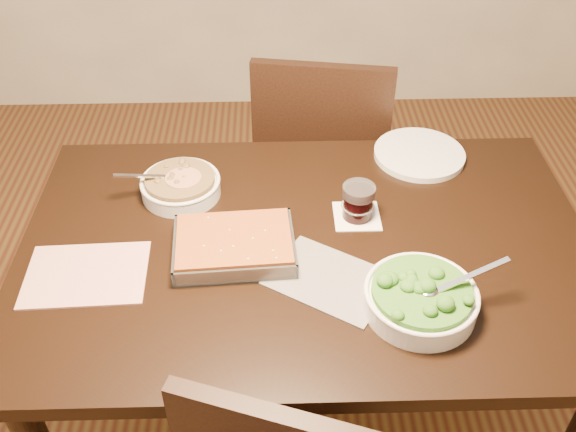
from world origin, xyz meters
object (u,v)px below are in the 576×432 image
object	(u,v)px
table	(306,271)
chair_far	(322,157)
baking_dish	(234,245)
stew_bowl	(181,185)
dinner_plate	(419,154)
wine_tumbler	(358,201)
broccoli_bowl	(421,298)

from	to	relation	value
table	chair_far	bearing A→B (deg)	82.33
baking_dish	chair_far	xyz separation A→B (m)	(0.27, 0.72, -0.25)
table	baking_dish	bearing A→B (deg)	-170.00
baking_dish	stew_bowl	bearing A→B (deg)	118.79
dinner_plate	chair_far	distance (m)	0.48
table	wine_tumbler	xyz separation A→B (m)	(0.13, 0.10, 0.15)
chair_far	wine_tumbler	bearing A→B (deg)	103.42
table	dinner_plate	bearing A→B (deg)	46.50
stew_bowl	wine_tumbler	distance (m)	0.47
baking_dish	wine_tumbler	size ratio (longest dim) A/B	3.23
baking_dish	chair_far	size ratio (longest dim) A/B	0.32
broccoli_bowl	chair_far	xyz separation A→B (m)	(-0.14, 0.91, -0.26)
table	baking_dish	distance (m)	0.21
dinner_plate	baking_dish	bearing A→B (deg)	-142.87
wine_tumbler	dinner_plate	distance (m)	0.34
table	chair_far	world-z (taller)	chair_far
table	dinner_plate	xyz separation A→B (m)	(0.34, 0.36, 0.10)
table	broccoli_bowl	bearing A→B (deg)	-43.03
baking_dish	dinner_plate	xyz separation A→B (m)	(0.52, 0.39, -0.02)
table	wine_tumbler	bearing A→B (deg)	36.17
dinner_plate	wine_tumbler	bearing A→B (deg)	-128.45
table	broccoli_bowl	xyz separation A→B (m)	(0.23, -0.22, 0.13)
table	stew_bowl	xyz separation A→B (m)	(-0.32, 0.21, 0.12)
broccoli_bowl	chair_far	bearing A→B (deg)	98.78
broccoli_bowl	wine_tumbler	distance (m)	0.33
wine_tumbler	chair_far	distance (m)	0.66
broccoli_bowl	wine_tumbler	bearing A→B (deg)	107.77
stew_bowl	wine_tumbler	world-z (taller)	wine_tumbler
wine_tumbler	table	bearing A→B (deg)	-143.83
table	broccoli_bowl	size ratio (longest dim) A/B	5.03
broccoli_bowl	dinner_plate	world-z (taller)	broccoli_bowl
baking_dish	broccoli_bowl	bearing A→B (deg)	-28.38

